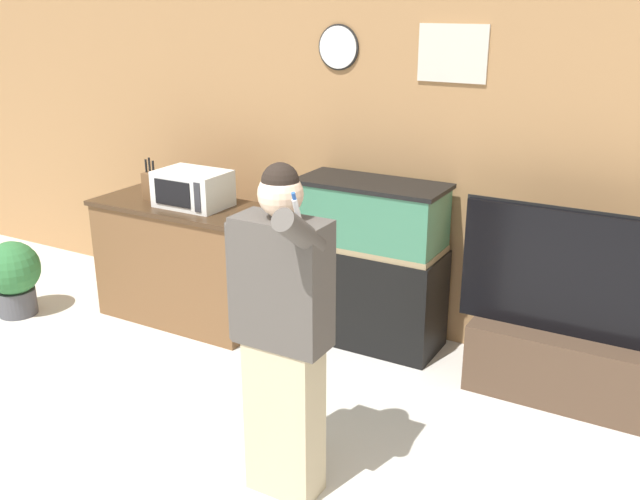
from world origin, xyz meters
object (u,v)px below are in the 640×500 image
Objects in this scene: counter_island at (184,261)px; tv_on_stand at (564,346)px; person_standing at (281,332)px; aquarium_on_stand at (370,264)px; microwave at (193,189)px; potted_plant at (13,275)px; knife_block at (151,185)px.

counter_island is 2.81m from tv_on_stand.
aquarium_on_stand is at bearing 101.72° from person_standing.
aquarium_on_stand is at bearing 13.47° from counter_island.
person_standing reaches higher than microwave.
microwave is 1.65m from potted_plant.
person_standing is at bearing -33.77° from knife_block.
tv_on_stand is at bearing 56.95° from person_standing.
potted_plant is at bearing -168.38° from tv_on_stand.
aquarium_on_stand is 1.78m from person_standing.
aquarium_on_stand is 0.70× the size of person_standing.
counter_island is at bearing -166.53° from aquarium_on_stand.
counter_island is 2.24× the size of potted_plant.
tv_on_stand is at bearing 4.71° from microwave.
counter_island is 0.63m from knife_block.
potted_plant is at bearing 165.68° from person_standing.
tv_on_stand is (3.06, 0.23, -0.68)m from knife_block.
tv_on_stand is at bearing 11.62° from potted_plant.
person_standing reaches higher than aquarium_on_stand.
tv_on_stand is 0.80× the size of person_standing.
knife_block is (-0.26, -0.02, 0.57)m from counter_island.
microwave is 2.13m from person_standing.
microwave is at bearing 140.04° from person_standing.
tv_on_stand reaches higher than potted_plant.
knife_block reaches higher than counter_island.
tv_on_stand reaches higher than microwave.
knife_block is at bearing 146.23° from person_standing.
tv_on_stand is (2.80, 0.21, -0.11)m from counter_island.
aquarium_on_stand reaches higher than potted_plant.
microwave is 0.40m from knife_block.
counter_island reaches higher than potted_plant.
person_standing reaches higher than knife_block.
microwave is 2.76m from tv_on_stand.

